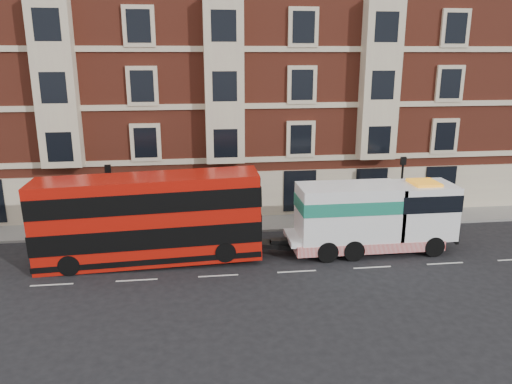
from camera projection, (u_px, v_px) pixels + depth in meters
ground at (218, 276)px, 24.92m from camera, size 120.00×120.00×0.00m
sidewalk at (212, 225)px, 32.07m from camera, size 90.00×3.00×0.15m
victorian_terrace at (211, 63)px, 36.63m from camera, size 45.00×12.00×20.40m
lamp_post_west at (110, 195)px, 29.40m from camera, size 0.35×0.15×4.35m
lamp_post_east at (401, 185)px, 31.59m from camera, size 0.35×0.15×4.35m
double_decker_bus at (149, 218)px, 25.95m from camera, size 11.56×2.65×4.68m
tow_truck at (371, 216)px, 27.54m from camera, size 9.25×2.74×3.86m
pedestrian at (102, 219)px, 30.42m from camera, size 0.68×0.54×1.64m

